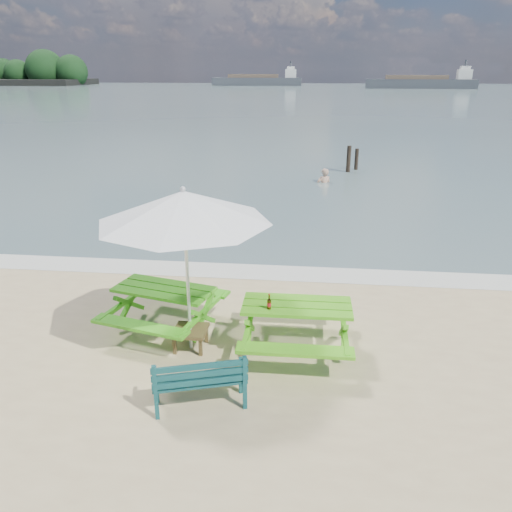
# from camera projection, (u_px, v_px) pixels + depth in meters

# --- Properties ---
(sea) EXTENTS (300.00, 300.00, 0.00)m
(sea) POSITION_uv_depth(u_px,v_px,m) (306.00, 96.00, 86.23)
(sea) COLOR slate
(sea) RESTS_ON ground
(foam_strip) EXTENTS (22.00, 0.90, 0.01)m
(foam_strip) POSITION_uv_depth(u_px,v_px,m) (248.00, 271.00, 11.44)
(foam_strip) COLOR silver
(foam_strip) RESTS_ON ground
(picnic_table_left) EXTENTS (2.11, 2.25, 0.81)m
(picnic_table_left) POSITION_uv_depth(u_px,v_px,m) (165.00, 310.00, 8.77)
(picnic_table_left) COLOR #3EA619
(picnic_table_left) RESTS_ON ground
(picnic_table_right) EXTENTS (1.76, 1.95, 0.83)m
(picnic_table_right) POSITION_uv_depth(u_px,v_px,m) (296.00, 328.00, 8.13)
(picnic_table_right) COLOR #54B71B
(picnic_table_right) RESTS_ON ground
(park_bench) EXTENTS (1.33, 0.78, 0.78)m
(park_bench) POSITION_uv_depth(u_px,v_px,m) (200.00, 390.00, 6.83)
(park_bench) COLOR #104144
(park_bench) RESTS_ON ground
(side_table) EXTENTS (0.55, 0.55, 0.35)m
(side_table) POSITION_uv_depth(u_px,v_px,m) (191.00, 338.00, 8.26)
(side_table) COLOR brown
(side_table) RESTS_ON ground
(patio_umbrella) EXTENTS (2.73, 2.73, 2.67)m
(patio_umbrella) POSITION_uv_depth(u_px,v_px,m) (184.00, 207.00, 7.47)
(patio_umbrella) COLOR silver
(patio_umbrella) RESTS_ON ground
(beer_bottle) EXTENTS (0.06, 0.06, 0.25)m
(beer_bottle) POSITION_uv_depth(u_px,v_px,m) (269.00, 304.00, 7.80)
(beer_bottle) COLOR #8A5614
(beer_bottle) RESTS_ON picnic_table_right
(swimmer) EXTENTS (0.69, 0.56, 1.65)m
(swimmer) POSITION_uv_depth(u_px,v_px,m) (324.00, 188.00, 20.56)
(swimmer) COLOR tan
(swimmer) RESTS_ON ground
(mooring_pilings) EXTENTS (0.58, 0.78, 1.37)m
(mooring_pilings) POSITION_uv_depth(u_px,v_px,m) (352.00, 161.00, 22.57)
(mooring_pilings) COLOR black
(mooring_pilings) RESTS_ON ground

